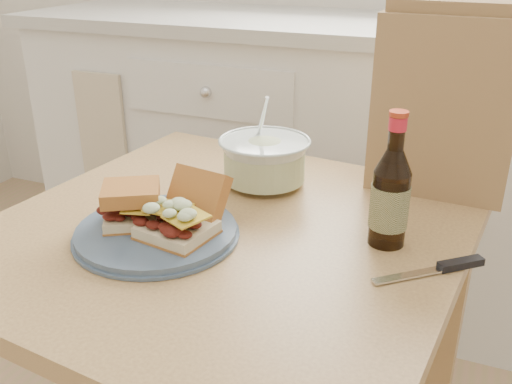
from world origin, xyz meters
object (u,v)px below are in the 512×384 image
at_px(coleslaw_bowl, 264,162).
at_px(paper_bag, 447,103).
at_px(beer_bottle, 390,196).
at_px(plate, 157,232).
at_px(dining_table, 226,274).

xyz_separation_m(coleslaw_bowl, paper_bag, (0.34, 0.14, 0.13)).
bearing_deg(coleslaw_bowl, beer_bottle, -29.00).
bearing_deg(plate, dining_table, 40.58).
xyz_separation_m(dining_table, paper_bag, (0.34, 0.35, 0.28)).
relative_size(plate, coleslaw_bowl, 1.46).
bearing_deg(dining_table, paper_bag, 52.97).
xyz_separation_m(coleslaw_bowl, beer_bottle, (0.29, -0.16, 0.04)).
bearing_deg(beer_bottle, dining_table, -169.71).
bearing_deg(plate, coleslaw_bowl, 73.11).
bearing_deg(dining_table, coleslaw_bowl, 98.13).
relative_size(coleslaw_bowl, beer_bottle, 0.82).
bearing_deg(beer_bottle, plate, -160.65).
height_order(plate, paper_bag, paper_bag).
distance_m(dining_table, coleslaw_bowl, 0.26).
distance_m(dining_table, beer_bottle, 0.34).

